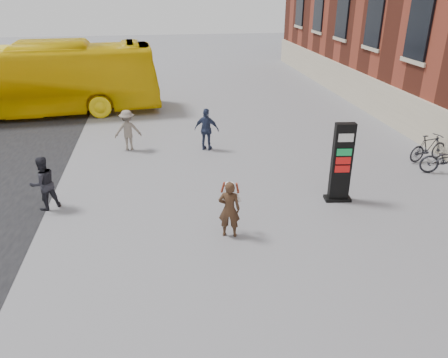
{
  "coord_description": "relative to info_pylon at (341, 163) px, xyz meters",
  "views": [
    {
      "loc": [
        -1.46,
        -9.66,
        6.28
      ],
      "look_at": [
        0.23,
        1.36,
        1.23
      ],
      "focal_mm": 35.0,
      "sensor_mm": 36.0,
      "label": 1
    }
  ],
  "objects": [
    {
      "name": "ground",
      "position": [
        -3.93,
        -1.92,
        -1.25
      ],
      "size": [
        100.0,
        100.0,
        0.0
      ],
      "primitive_type": "plane",
      "color": "#9E9EA3"
    },
    {
      "name": "pedestrian_b",
      "position": [
        -6.67,
        5.61,
        -0.43
      ],
      "size": [
        1.11,
        0.7,
        1.65
      ],
      "primitive_type": "imported",
      "rotation": [
        0.0,
        0.0,
        3.23
      ],
      "color": "gray",
      "rests_on": "ground"
    },
    {
      "name": "bus",
      "position": [
        -11.78,
        11.6,
        0.55
      ],
      "size": [
        13.13,
        3.89,
        3.61
      ],
      "primitive_type": "imported",
      "rotation": [
        0.0,
        0.0,
        1.64
      ],
      "color": "yellow",
      "rests_on": "road"
    },
    {
      "name": "pedestrian_a",
      "position": [
        -8.91,
        0.81,
        -0.42
      ],
      "size": [
        1.02,
        0.97,
        1.66
      ],
      "primitive_type": "imported",
      "rotation": [
        0.0,
        0.0,
        3.74
      ],
      "color": "#26262D",
      "rests_on": "ground"
    },
    {
      "name": "woman",
      "position": [
        -3.71,
        -1.55,
        -0.43
      ],
      "size": [
        0.7,
        0.67,
        1.6
      ],
      "rotation": [
        0.0,
        0.0,
        2.88
      ],
      "color": "#3F2B1B",
      "rests_on": "ground"
    },
    {
      "name": "bike_7",
      "position": [
        4.67,
        2.64,
        -0.73
      ],
      "size": [
        1.81,
        0.88,
        1.05
      ],
      "primitive_type": "imported",
      "rotation": [
        0.0,
        0.0,
        1.8
      ],
      "color": "black",
      "rests_on": "ground"
    },
    {
      "name": "info_pylon",
      "position": [
        0.0,
        0.0,
        0.0
      ],
      "size": [
        0.84,
        0.49,
        2.51
      ],
      "rotation": [
        0.0,
        0.0,
        -0.11
      ],
      "color": "black",
      "rests_on": "ground"
    },
    {
      "name": "pedestrian_c",
      "position": [
        -3.53,
        5.12,
        -0.4
      ],
      "size": [
        1.09,
        0.76,
        1.71
      ],
      "primitive_type": "imported",
      "rotation": [
        0.0,
        0.0,
        2.76
      ],
      "color": "#2C3654",
      "rests_on": "ground"
    }
  ]
}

